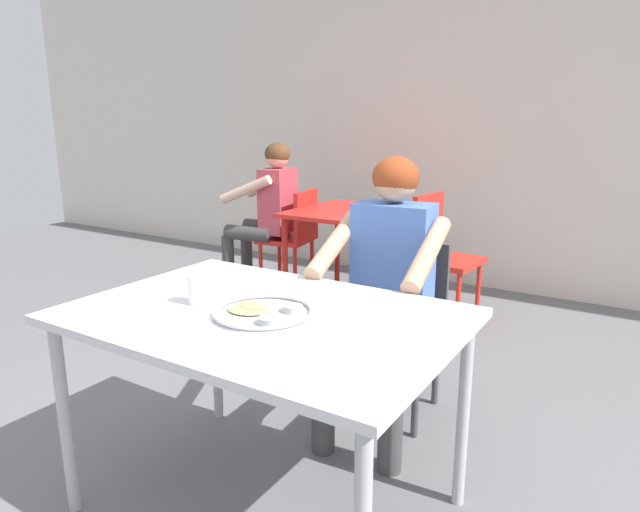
# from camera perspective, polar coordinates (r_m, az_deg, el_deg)

# --- Properties ---
(back_wall) EXTENTS (12.00, 0.12, 3.40)m
(back_wall) POSITION_cam_1_polar(r_m,az_deg,el_deg) (4.76, 19.84, 16.88)
(back_wall) COLOR silver
(back_wall) RESTS_ON ground
(table_foreground) EXTENTS (1.30, 0.89, 0.75)m
(table_foreground) POSITION_cam_1_polar(r_m,az_deg,el_deg) (1.90, -5.85, -7.64)
(table_foreground) COLOR silver
(table_foreground) RESTS_ON ground
(thali_tray) EXTENTS (0.33, 0.33, 0.03)m
(thali_tray) POSITION_cam_1_polar(r_m,az_deg,el_deg) (1.84, -5.89, -5.75)
(thali_tray) COLOR #B7BABF
(thali_tray) RESTS_ON table_foreground
(drinking_cup) EXTENTS (0.07, 0.07, 0.10)m
(drinking_cup) POSITION_cam_1_polar(r_m,az_deg,el_deg) (1.98, -12.45, -3.29)
(drinking_cup) COLOR white
(drinking_cup) RESTS_ON table_foreground
(chair_foreground) EXTENTS (0.44, 0.45, 0.82)m
(chair_foreground) POSITION_cam_1_polar(r_m,az_deg,el_deg) (2.70, 8.35, -6.01)
(chair_foreground) COLOR #3F3F44
(chair_foreground) RESTS_ON ground
(diner_foreground) EXTENTS (0.52, 0.58, 1.23)m
(diner_foreground) POSITION_cam_1_polar(r_m,az_deg,el_deg) (2.43, 6.83, -1.89)
(diner_foreground) COLOR #3F3F3F
(diner_foreground) RESTS_ON ground
(table_background_red) EXTENTS (0.85, 0.89, 0.73)m
(table_background_red) POSITION_cam_1_polar(r_m,az_deg,el_deg) (4.15, 3.54, 3.56)
(table_background_red) COLOR red
(table_background_red) RESTS_ON ground
(chair_red_left) EXTENTS (0.45, 0.47, 0.84)m
(chair_red_left) POSITION_cam_1_polar(r_m,az_deg,el_deg) (4.53, -2.62, 2.46)
(chair_red_left) COLOR red
(chair_red_left) RESTS_ON ground
(chair_red_right) EXTENTS (0.42, 0.46, 0.89)m
(chair_red_right) POSITION_cam_1_polar(r_m,az_deg,el_deg) (3.89, 12.20, 0.74)
(chair_red_right) COLOR red
(chair_red_right) RESTS_ON ground
(patron_background) EXTENTS (0.59, 0.55, 1.21)m
(patron_background) POSITION_cam_1_polar(r_m,az_deg,el_deg) (4.55, -5.34, 5.44)
(patron_background) COLOR #3E3E3E
(patron_background) RESTS_ON ground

